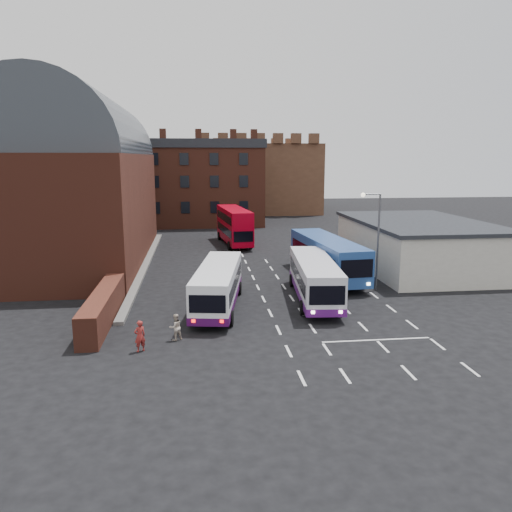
{
  "coord_description": "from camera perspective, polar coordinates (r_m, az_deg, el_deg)",
  "views": [
    {
      "loc": [
        -4.5,
        -27.62,
        9.7
      ],
      "look_at": [
        0.0,
        10.0,
        2.2
      ],
      "focal_mm": 35.0,
      "sensor_mm": 36.0,
      "label": 1
    }
  ],
  "objects": [
    {
      "name": "cream_building",
      "position": [
        46.57,
        18.04,
        1.32
      ],
      "size": [
        10.4,
        16.4,
        4.25
      ],
      "color": "beige",
      "rests_on": "ground"
    },
    {
      "name": "railway_station",
      "position": [
        49.89,
        -19.76,
        8.18
      ],
      "size": [
        12.0,
        28.0,
        16.0
      ],
      "color": "#602B1E",
      "rests_on": "ground"
    },
    {
      "name": "bus_white_outbound",
      "position": [
        32.64,
        -4.37,
        -3.12
      ],
      "size": [
        3.91,
        10.46,
        2.79
      ],
      "rotation": [
        0.0,
        0.0,
        -0.16
      ],
      "color": "white",
      "rests_on": "ground"
    },
    {
      "name": "brick_terrace",
      "position": [
        73.75,
        -8.05,
        7.82
      ],
      "size": [
        22.0,
        10.0,
        11.0
      ],
      "primitive_type": "cube",
      "color": "brown",
      "rests_on": "ground"
    },
    {
      "name": "bus_white_inbound",
      "position": [
        34.45,
        6.7,
        -2.32
      ],
      "size": [
        3.4,
        10.68,
        2.87
      ],
      "rotation": [
        0.0,
        0.0,
        3.05
      ],
      "color": "silver",
      "rests_on": "ground"
    },
    {
      "name": "forecourt_wall",
      "position": [
        31.42,
        -17.07,
        -5.58
      ],
      "size": [
        1.2,
        10.0,
        1.8
      ],
      "primitive_type": "cube",
      "color": "#602B1E",
      "rests_on": "ground"
    },
    {
      "name": "castle_keep",
      "position": [
        94.28,
        -0.43,
        8.95
      ],
      "size": [
        22.0,
        22.0,
        12.0
      ],
      "primitive_type": "cube",
      "color": "brown",
      "rests_on": "ground"
    },
    {
      "name": "pedestrian_red",
      "position": [
        26.23,
        -13.13,
        -8.91
      ],
      "size": [
        0.71,
        0.64,
        1.63
      ],
      "primitive_type": "imported",
      "rotation": [
        0.0,
        0.0,
        3.67
      ],
      "color": "maroon",
      "rests_on": "ground"
    },
    {
      "name": "pedestrian_beige",
      "position": [
        27.44,
        -9.18,
        -8.02
      ],
      "size": [
        0.89,
        0.83,
        1.47
      ],
      "primitive_type": "imported",
      "rotation": [
        0.0,
        0.0,
        3.64
      ],
      "color": "beige",
      "rests_on": "ground"
    },
    {
      "name": "bus_blue",
      "position": [
        41.0,
        8.15,
        0.14
      ],
      "size": [
        3.84,
        12.12,
        3.25
      ],
      "rotation": [
        0.0,
        0.0,
        3.23
      ],
      "color": "navy",
      "rests_on": "ground"
    },
    {
      "name": "bus_red_double",
      "position": [
        56.35,
        -2.51,
        3.51
      ],
      "size": [
        3.45,
        10.4,
        4.08
      ],
      "rotation": [
        0.0,
        0.0,
        3.25
      ],
      "color": "#AF0015",
      "rests_on": "ground"
    },
    {
      "name": "ground",
      "position": [
        29.61,
        2.32,
        -7.93
      ],
      "size": [
        180.0,
        180.0,
        0.0
      ],
      "primitive_type": "plane",
      "color": "black"
    },
    {
      "name": "street_lamp",
      "position": [
        37.24,
        13.45,
        2.65
      ],
      "size": [
        1.47,
        0.32,
        7.23
      ],
      "rotation": [
        0.0,
        0.0,
        -0.07
      ],
      "color": "#505256",
      "rests_on": "ground"
    }
  ]
}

